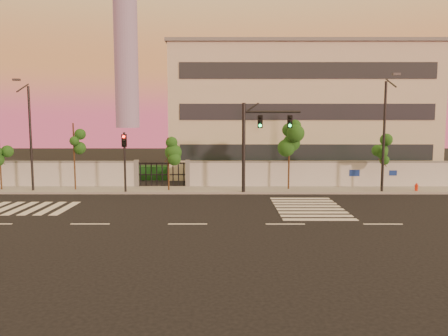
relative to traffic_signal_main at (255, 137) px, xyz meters
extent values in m
plane|color=black|center=(-4.07, -9.19, -4.11)|extent=(120.00, 120.00, 0.00)
cube|color=gray|center=(-4.07, 1.31, -4.04)|extent=(60.00, 3.00, 0.15)
cube|color=#BABCC2|center=(10.43, 2.81, -3.11)|extent=(31.00, 0.30, 2.00)
cube|color=slate|center=(10.43, 2.81, -2.05)|extent=(31.00, 0.36, 0.12)
cube|color=slate|center=(-9.07, 2.81, -3.01)|extent=(0.35, 0.35, 2.20)
cube|color=slate|center=(-5.07, 2.81, -3.01)|extent=(0.35, 0.35, 2.20)
cube|color=#103714|center=(4.93, 5.31, -3.21)|extent=(20.00, 2.00, 1.80)
cube|color=#103714|center=(-20.07, 5.31, -3.41)|extent=(12.00, 1.80, 1.40)
cube|color=#103714|center=(-7.07, 7.81, -3.51)|extent=(6.00, 1.50, 1.20)
cube|color=beige|center=(4.93, 12.81, 1.89)|extent=(24.00, 12.00, 12.00)
cube|color=#262D38|center=(4.93, 6.79, -1.61)|extent=(22.00, 0.08, 1.40)
cube|color=#262D38|center=(4.93, 6.79, 1.89)|extent=(22.00, 0.08, 1.40)
cube|color=#262D38|center=(4.93, 6.79, 5.39)|extent=(22.00, 0.08, 1.40)
cube|color=slate|center=(4.93, 12.81, 7.99)|extent=(24.40, 12.40, 0.30)
cylinder|color=gray|center=(-69.07, 270.81, 50.89)|extent=(16.00, 16.00, 110.00)
cube|color=silver|center=(-15.37, -5.19, -4.10)|extent=(0.50, 4.00, 0.02)
cube|color=silver|center=(-14.47, -5.19, -4.10)|extent=(0.50, 4.00, 0.02)
cube|color=silver|center=(-13.57, -5.19, -4.10)|extent=(0.50, 4.00, 0.02)
cube|color=silver|center=(-12.67, -5.19, -4.10)|extent=(0.50, 4.00, 0.02)
cube|color=silver|center=(-11.77, -5.19, -4.10)|extent=(0.50, 4.00, 0.02)
cube|color=silver|center=(2.93, -8.19, -4.10)|extent=(4.00, 0.50, 0.02)
cube|color=silver|center=(2.93, -7.29, -4.10)|extent=(4.00, 0.50, 0.02)
cube|color=silver|center=(2.93, -6.39, -4.10)|extent=(4.00, 0.50, 0.02)
cube|color=silver|center=(2.93, -5.49, -4.10)|extent=(4.00, 0.50, 0.02)
cube|color=silver|center=(2.93, -4.59, -4.10)|extent=(4.00, 0.50, 0.02)
cube|color=silver|center=(2.93, -3.69, -4.10)|extent=(4.00, 0.50, 0.02)
cube|color=silver|center=(2.93, -2.79, -4.10)|extent=(4.00, 0.50, 0.02)
cube|color=silver|center=(2.93, -1.89, -4.10)|extent=(4.00, 0.50, 0.02)
cube|color=silver|center=(-9.07, -9.19, -4.10)|extent=(2.00, 0.15, 0.01)
cube|color=silver|center=(-4.07, -9.19, -4.10)|extent=(2.00, 0.15, 0.01)
cube|color=silver|center=(0.93, -9.19, -4.10)|extent=(2.00, 0.15, 0.01)
cube|color=silver|center=(5.93, -9.19, -4.10)|extent=(2.00, 0.15, 0.01)
cylinder|color=#382314|center=(-18.87, 1.17, -2.12)|extent=(0.11, 0.11, 3.98)
sphere|color=#254F16|center=(-18.54, 1.35, -1.53)|extent=(0.79, 0.79, 0.79)
cylinder|color=#382314|center=(-13.32, 1.12, -1.57)|extent=(0.11, 0.11, 5.08)
sphere|color=#254F16|center=(-13.32, 1.12, -0.05)|extent=(0.99, 0.99, 0.99)
sphere|color=#254F16|center=(-13.00, 1.30, -0.81)|extent=(0.76, 0.76, 0.76)
sphere|color=#254F16|center=(-13.59, 0.99, -0.56)|extent=(0.72, 0.72, 0.72)
cylinder|color=#382314|center=(-6.32, 0.89, -2.10)|extent=(0.13, 0.13, 4.02)
sphere|color=#254F16|center=(-6.32, 0.89, -0.90)|extent=(1.15, 1.15, 1.15)
sphere|color=#254F16|center=(-5.95, 1.10, -1.50)|extent=(0.88, 0.88, 0.88)
sphere|color=#254F16|center=(-6.63, 0.73, -1.30)|extent=(0.84, 0.84, 0.84)
cylinder|color=#382314|center=(2.63, 1.43, -1.39)|extent=(0.13, 0.13, 5.44)
sphere|color=#254F16|center=(2.63, 1.43, 0.24)|extent=(1.20, 1.20, 1.20)
sphere|color=#254F16|center=(3.02, 1.65, -0.58)|extent=(0.92, 0.92, 0.92)
sphere|color=#254F16|center=(2.30, 1.27, -0.31)|extent=(0.88, 0.88, 0.88)
cylinder|color=#382314|center=(9.50, 1.11, -2.05)|extent=(0.11, 0.11, 4.12)
sphere|color=#254F16|center=(9.50, 1.11, -0.82)|extent=(1.05, 1.05, 1.05)
sphere|color=#254F16|center=(9.83, 1.30, -1.44)|extent=(0.80, 0.80, 0.80)
sphere|color=#254F16|center=(9.21, 0.97, -1.23)|extent=(0.76, 0.76, 0.76)
cylinder|color=black|center=(-0.82, 0.01, -0.86)|extent=(0.25, 0.25, 6.50)
cylinder|color=black|center=(1.17, 0.01, 1.76)|extent=(3.99, 0.29, 0.17)
cube|color=black|center=(0.33, -0.04, 1.08)|extent=(0.37, 0.19, 0.94)
sphere|color=#0CF259|center=(0.33, -0.15, 0.79)|extent=(0.21, 0.21, 0.21)
cube|color=black|center=(2.43, -0.04, 1.08)|extent=(0.37, 0.19, 0.94)
sphere|color=#0CF259|center=(2.43, -0.15, 0.79)|extent=(0.21, 0.21, 0.21)
cylinder|color=black|center=(-9.35, 0.10, -1.90)|extent=(0.16, 0.16, 4.43)
cube|color=black|center=(-9.35, 0.05, -0.27)|extent=(0.34, 0.18, 0.89)
sphere|color=red|center=(-9.35, -0.06, 0.00)|extent=(0.20, 0.20, 0.20)
cylinder|color=black|center=(-16.31, 0.72, -0.25)|extent=(0.17, 0.17, 7.73)
cylinder|color=black|center=(-16.31, -0.15, 3.42)|extent=(0.10, 1.85, 0.75)
cube|color=#3F3F44|center=(-16.31, -1.02, 3.91)|extent=(0.48, 0.24, 0.14)
cylinder|color=black|center=(9.25, 0.29, -0.09)|extent=(0.18, 0.18, 8.04)
cylinder|color=black|center=(9.25, -0.61, 3.72)|extent=(0.10, 1.92, 0.78)
cube|color=#3F3F44|center=(9.25, -1.52, 4.23)|extent=(0.50, 0.25, 0.15)
cylinder|color=red|center=(11.87, 0.55, -3.88)|extent=(0.21, 0.21, 0.47)
cylinder|color=red|center=(11.87, 0.55, -3.60)|extent=(0.26, 0.26, 0.09)
sphere|color=red|center=(11.87, 0.55, -3.49)|extent=(0.17, 0.17, 0.17)
cylinder|color=red|center=(11.87, 0.55, -3.78)|extent=(0.28, 0.18, 0.09)
camera|label=1|loc=(-2.17, -31.04, 1.19)|focal=35.00mm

